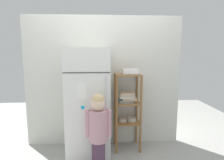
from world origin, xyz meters
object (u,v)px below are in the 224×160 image
(pantry_shelf_unit, at_px, (127,104))
(fruit_bin, at_px, (131,72))
(refrigerator, at_px, (89,102))
(child_standing, at_px, (98,125))

(pantry_shelf_unit, relative_size, fruit_bin, 4.77)
(refrigerator, height_order, child_standing, refrigerator)
(refrigerator, xyz_separation_m, pantry_shelf_unit, (0.58, 0.12, -0.07))
(refrigerator, bearing_deg, fruit_bin, 9.64)
(refrigerator, height_order, pantry_shelf_unit, refrigerator)
(child_standing, distance_m, pantry_shelf_unit, 0.72)
(child_standing, bearing_deg, fruit_bin, 48.92)
(refrigerator, relative_size, pantry_shelf_unit, 1.33)
(child_standing, bearing_deg, refrigerator, 107.64)
(refrigerator, xyz_separation_m, fruit_bin, (0.62, 0.11, 0.43))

